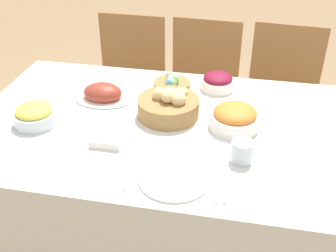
% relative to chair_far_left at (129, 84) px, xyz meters
% --- Properties ---
extents(ground_plane, '(12.00, 12.00, 0.00)m').
position_rel_chair_far_left_xyz_m(ground_plane, '(0.46, -0.85, -0.48)').
color(ground_plane, '#937551').
extents(dining_table, '(1.74, 1.01, 0.75)m').
position_rel_chair_far_left_xyz_m(dining_table, '(0.46, -0.85, -0.10)').
color(dining_table, silver).
rests_on(dining_table, ground).
extents(chair_far_left, '(0.43, 0.43, 0.89)m').
position_rel_chair_far_left_xyz_m(chair_far_left, '(0.00, 0.00, 0.00)').
color(chair_far_left, olive).
rests_on(chair_far_left, ground).
extents(chair_far_center, '(0.44, 0.44, 0.89)m').
position_rel_chair_far_left_xyz_m(chair_far_center, '(0.47, -0.00, 0.00)').
color(chair_far_center, olive).
rests_on(chair_far_center, ground).
extents(chair_far_right, '(0.45, 0.45, 0.89)m').
position_rel_chair_far_left_xyz_m(chair_far_right, '(0.95, -0.00, 0.00)').
color(chair_far_right, olive).
rests_on(chair_far_right, ground).
extents(bread_basket, '(0.26, 0.26, 0.14)m').
position_rel_chair_far_left_xyz_m(bread_basket, '(0.42, -0.78, 0.32)').
color(bread_basket, '#9E7542').
rests_on(bread_basket, dining_table).
extents(egg_basket, '(0.18, 0.18, 0.08)m').
position_rel_chair_far_left_xyz_m(egg_basket, '(0.38, -0.53, 0.30)').
color(egg_basket, '#9E7542').
rests_on(egg_basket, dining_table).
extents(ham_platter, '(0.27, 0.19, 0.09)m').
position_rel_chair_far_left_xyz_m(ham_platter, '(0.09, -0.70, 0.30)').
color(ham_platter, white).
rests_on(ham_platter, dining_table).
extents(pineapple_bowl, '(0.18, 0.18, 0.09)m').
position_rel_chair_far_left_xyz_m(pineapple_bowl, '(-0.12, -0.95, 0.31)').
color(pineapple_bowl, silver).
rests_on(pineapple_bowl, dining_table).
extents(beet_salad_bowl, '(0.16, 0.16, 0.08)m').
position_rel_chair_far_left_xyz_m(beet_salad_bowl, '(0.60, -0.49, 0.31)').
color(beet_salad_bowl, white).
rests_on(beet_salad_bowl, dining_table).
extents(carrot_bowl, '(0.21, 0.21, 0.10)m').
position_rel_chair_far_left_xyz_m(carrot_bowl, '(0.70, -0.82, 0.32)').
color(carrot_bowl, white).
rests_on(carrot_bowl, dining_table).
extents(dinner_plate, '(0.25, 0.25, 0.01)m').
position_rel_chair_far_left_xyz_m(dinner_plate, '(0.52, -1.20, 0.28)').
color(dinner_plate, white).
rests_on(dinner_plate, dining_table).
extents(fork, '(0.01, 0.19, 0.00)m').
position_rel_chair_far_left_xyz_m(fork, '(0.36, -1.20, 0.27)').
color(fork, silver).
rests_on(fork, dining_table).
extents(knife, '(0.01, 0.19, 0.00)m').
position_rel_chair_far_left_xyz_m(knife, '(0.67, -1.20, 0.27)').
color(knife, silver).
rests_on(knife, dining_table).
extents(spoon, '(0.01, 0.19, 0.00)m').
position_rel_chair_far_left_xyz_m(spoon, '(0.70, -1.20, 0.27)').
color(spoon, silver).
rests_on(spoon, dining_table).
extents(drinking_cup, '(0.08, 0.08, 0.08)m').
position_rel_chair_far_left_xyz_m(drinking_cup, '(0.74, -1.04, 0.31)').
color(drinking_cup, silver).
rests_on(drinking_cup, dining_table).
extents(butter_dish, '(0.12, 0.08, 0.03)m').
position_rel_chair_far_left_xyz_m(butter_dish, '(0.22, -1.04, 0.29)').
color(butter_dish, white).
rests_on(butter_dish, dining_table).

